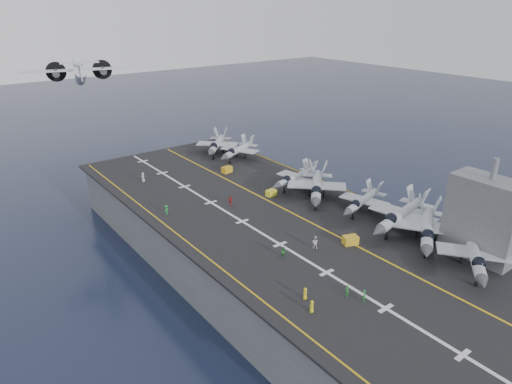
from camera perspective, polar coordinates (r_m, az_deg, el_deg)
ground at (r=85.93m, az=1.63°, el=-8.85°), size 500.00×500.00×0.00m
hull at (r=83.43m, az=1.67°, el=-5.92°), size 36.00×90.00×10.00m
flight_deck at (r=81.07m, az=1.71°, el=-2.69°), size 38.00×92.00×0.40m
foul_line at (r=82.73m, az=3.33°, el=-2.01°), size 0.35×90.00×0.02m
landing_centerline at (r=77.71m, az=-1.74°, el=-3.69°), size 0.50×90.00×0.02m
deck_edge_port at (r=72.61m, az=-8.85°, el=-5.98°), size 0.25×90.00×0.02m
deck_edge_stbd at (r=92.81m, az=10.65°, el=0.43°), size 0.25×90.00×0.02m
island_superstructure at (r=72.13m, az=26.82°, el=-1.89°), size 5.00×10.00×15.00m
fighter_jet_0 at (r=69.95m, az=25.67°, el=-6.95°), size 17.66×16.63×5.11m
fighter_jet_1 at (r=74.31m, az=20.64°, el=-4.17°), size 19.24×17.67×5.56m
fighter_jet_2 at (r=77.42m, az=17.66°, el=-2.64°), size 17.94×13.64×5.63m
fighter_jet_3 at (r=82.36m, az=13.18°, el=-1.03°), size 14.77×11.76×4.49m
fighter_jet_4 at (r=85.74m, az=7.60°, el=0.78°), size 19.39×19.28×5.70m
fighter_jet_5 at (r=91.22m, az=4.99°, el=1.89°), size 14.73×11.27×4.60m
fighter_jet_7 at (r=108.05m, az=-2.29°, el=5.32°), size 16.19×14.01×4.73m
fighter_jet_8 at (r=112.11m, az=-4.95°, el=6.02°), size 17.58×17.69×5.20m
tow_cart_a at (r=71.93m, az=11.72°, el=-5.91°), size 2.61×2.16×1.34m
tow_cart_b at (r=87.73m, az=1.91°, el=-0.10°), size 2.12×1.52×1.18m
tow_cart_c at (r=99.96m, az=-3.65°, el=2.81°), size 2.43×1.81×1.32m
crew_0 at (r=58.67m, az=6.17°, el=-12.50°), size 1.17×1.12×1.63m
crew_1 at (r=59.95m, az=11.31°, el=-12.02°), size 0.83×1.07×1.60m
crew_2 at (r=66.98m, az=3.47°, el=-7.51°), size 1.24×1.08×1.74m
crew_3 at (r=81.33m, az=-11.15°, el=-2.21°), size 1.28×1.19×1.77m
crew_4 at (r=83.55m, az=-3.22°, el=-1.09°), size 1.19×0.89×1.81m
crew_5 at (r=97.32m, az=-13.93°, el=1.81°), size 0.84×1.22×1.96m
crew_6 at (r=59.46m, az=13.39°, el=-12.51°), size 1.20×1.07×1.67m
crew_7 at (r=69.75m, az=7.38°, el=-6.24°), size 1.36×1.45×2.01m
transport_plane at (r=114.59m, az=-21.08°, el=13.36°), size 28.31×22.77×5.85m
crew_8 at (r=56.62m, az=7.00°, el=-14.01°), size 1.17×1.12×1.63m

